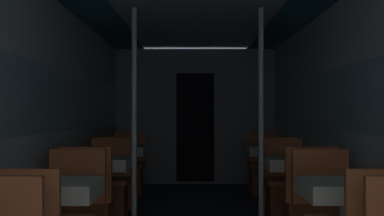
{
  "coord_description": "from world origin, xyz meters",
  "views": [
    {
      "loc": [
        -0.06,
        -0.85,
        1.22
      ],
      "look_at": [
        -0.07,
        2.59,
        1.24
      ],
      "focal_mm": 50.0,
      "sensor_mm": 36.0,
      "label": 1
    }
  ],
  "objects": [
    {
      "name": "wall_left",
      "position": [
        -1.37,
        3.79,
        1.16
      ],
      "size": [
        0.05,
        10.37,
        2.28
      ],
      "color": "silver",
      "rests_on": "ground_plane"
    },
    {
      "name": "chair_right_far_2",
      "position": [
        0.99,
        5.14,
        0.29
      ],
      "size": [
        0.46,
        0.46,
        0.91
      ],
      "rotation": [
        0.0,
        0.0,
        3.14
      ],
      "color": "brown",
      "rests_on": "ground_plane"
    },
    {
      "name": "dining_table_right_3",
      "position": [
        0.99,
        6.4,
        0.63
      ],
      "size": [
        0.59,
        0.59,
        0.75
      ],
      "color": "#4C4C51",
      "rests_on": "ground_plane"
    },
    {
      "name": "dining_table_left_2",
      "position": [
        -0.99,
        4.58,
        0.63
      ],
      "size": [
        0.59,
        0.59,
        0.75
      ],
      "color": "#4C4C51",
      "rests_on": "ground_plane"
    },
    {
      "name": "dining_table_right_1",
      "position": [
        0.99,
        2.75,
        0.63
      ],
      "size": [
        0.59,
        0.59,
        0.75
      ],
      "color": "#4C4C51",
      "rests_on": "ground_plane"
    },
    {
      "name": "dining_table_left_3",
      "position": [
        -0.99,
        6.4,
        0.63
      ],
      "size": [
        0.59,
        0.59,
        0.75
      ],
      "color": "#4C4C51",
      "rests_on": "ground_plane"
    },
    {
      "name": "dining_table_right_2",
      "position": [
        0.99,
        4.58,
        0.63
      ],
      "size": [
        0.59,
        0.59,
        0.75
      ],
      "color": "#4C4C51",
      "rests_on": "ground_plane"
    },
    {
      "name": "chair_left_near_2",
      "position": [
        -0.99,
        4.01,
        0.29
      ],
      "size": [
        0.46,
        0.46,
        0.91
      ],
      "color": "brown",
      "rests_on": "ground_plane"
    },
    {
      "name": "support_pole_left_2",
      "position": [
        -0.65,
        4.58,
        1.14
      ],
      "size": [
        0.05,
        0.05,
        2.28
      ],
      "color": "silver",
      "rests_on": "ground_plane"
    },
    {
      "name": "chair_left_far_2",
      "position": [
        -0.99,
        5.14,
        0.29
      ],
      "size": [
        0.46,
        0.46,
        0.91
      ],
      "rotation": [
        0.0,
        0.0,
        3.14
      ],
      "color": "brown",
      "rests_on": "ground_plane"
    },
    {
      "name": "bulkhead_far",
      "position": [
        0.0,
        8.17,
        1.13
      ],
      "size": [
        2.68,
        0.09,
        2.28
      ],
      "color": "slate",
      "rests_on": "ground_plane"
    },
    {
      "name": "dining_table_left_1",
      "position": [
        -0.99,
        2.75,
        0.63
      ],
      "size": [
        0.59,
        0.59,
        0.75
      ],
      "color": "#4C4C51",
      "rests_on": "ground_plane"
    },
    {
      "name": "chair_right_near_3",
      "position": [
        0.99,
        5.84,
        0.29
      ],
      "size": [
        0.46,
        0.46,
        0.91
      ],
      "color": "brown",
      "rests_on": "ground_plane"
    },
    {
      "name": "chair_right_far_3",
      "position": [
        0.99,
        6.97,
        0.29
      ],
      "size": [
        0.46,
        0.46,
        0.91
      ],
      "rotation": [
        0.0,
        0.0,
        3.14
      ],
      "color": "brown",
      "rests_on": "ground_plane"
    },
    {
      "name": "chair_left_near_3",
      "position": [
        -0.99,
        5.84,
        0.29
      ],
      "size": [
        0.46,
        0.46,
        0.91
      ],
      "color": "brown",
      "rests_on": "ground_plane"
    },
    {
      "name": "support_pole_right_2",
      "position": [
        0.65,
        4.58,
        1.14
      ],
      "size": [
        0.05,
        0.05,
        2.28
      ],
      "color": "silver",
      "rests_on": "ground_plane"
    },
    {
      "name": "wall_right",
      "position": [
        1.37,
        3.79,
        1.16
      ],
      "size": [
        0.05,
        10.37,
        2.28
      ],
      "color": "silver",
      "rests_on": "ground_plane"
    },
    {
      "name": "chair_right_near_2",
      "position": [
        0.99,
        4.01,
        0.29
      ],
      "size": [
        0.46,
        0.46,
        0.91
      ],
      "color": "brown",
      "rests_on": "ground_plane"
    },
    {
      "name": "chair_left_far_3",
      "position": [
        -0.99,
        6.97,
        0.29
      ],
      "size": [
        0.46,
        0.46,
        0.91
      ],
      "rotation": [
        0.0,
        0.0,
        3.14
      ],
      "color": "brown",
      "rests_on": "ground_plane"
    }
  ]
}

